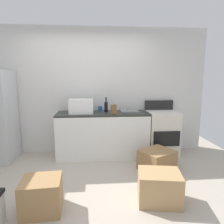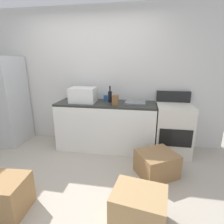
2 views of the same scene
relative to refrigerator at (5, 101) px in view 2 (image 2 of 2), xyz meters
name	(u,v)px [view 2 (image 2 of 2)]	position (x,y,z in m)	size (l,w,h in m)	color
ground_plane	(67,186)	(1.75, -1.15, -0.86)	(6.00, 6.00, 0.00)	#B2A899
wall_back	(94,78)	(1.75, 0.40, 0.44)	(5.00, 0.10, 2.60)	silver
kitchen_counter	(106,126)	(2.05, 0.05, -0.41)	(1.80, 0.60, 0.90)	white
refrigerator	(5,101)	(0.00, 0.00, 0.00)	(0.68, 0.66, 1.72)	silver
stove_oven	(173,129)	(3.27, 0.06, -0.39)	(0.60, 0.61, 1.10)	silver
microwave	(83,95)	(1.64, 0.02, 0.17)	(0.46, 0.34, 0.27)	white
sink_basin	(135,103)	(2.59, 0.08, 0.05)	(0.36, 0.32, 0.03)	slate
wine_bottle	(110,96)	(2.12, 0.09, 0.15)	(0.07, 0.07, 0.30)	black
coffee_mug	(106,98)	(2.01, 0.24, 0.09)	(0.08, 0.08, 0.10)	#2659A5
knife_block	(115,100)	(2.25, -0.14, 0.13)	(0.10, 0.10, 0.18)	brown
cardboard_box_large	(139,209)	(2.71, -1.57, -0.66)	(0.53, 0.42, 0.40)	tan
cardboard_box_medium	(5,196)	(1.26, -1.64, -0.66)	(0.46, 0.42, 0.40)	#A37A4C
cardboard_box_small	(157,164)	(2.95, -0.68, -0.68)	(0.53, 0.46, 0.35)	olive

